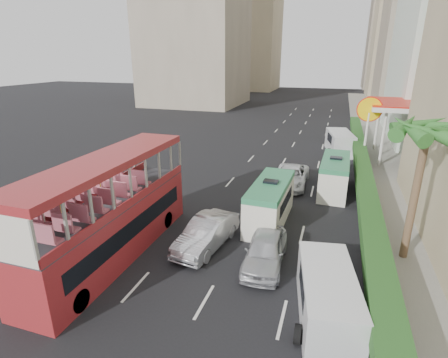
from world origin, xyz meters
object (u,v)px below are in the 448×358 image
at_px(minibus_far, 334,175).
at_px(car_silver_lane_a, 207,247).
at_px(double_decker_bus, 110,209).
at_px(palm_tree, 415,196).
at_px(shell_station, 403,132).
at_px(van_asset, 290,185).
at_px(car_silver_lane_b, 265,264).
at_px(panel_van_far, 340,142).
at_px(panel_van_near, 327,297).
at_px(minibus_near, 270,202).

bearing_deg(minibus_far, car_silver_lane_a, -119.06).
height_order(double_decker_bus, palm_tree, palm_tree).
bearing_deg(minibus_far, shell_station, 62.79).
bearing_deg(van_asset, minibus_far, -4.84).
distance_m(palm_tree, shell_station, 19.14).
relative_size(car_silver_lane_b, van_asset, 0.85).
bearing_deg(double_decker_bus, panel_van_far, 66.45).
distance_m(minibus_far, panel_van_near, 13.89).
distance_m(van_asset, minibus_far, 3.43).
bearing_deg(panel_van_far, car_silver_lane_a, -117.43).
bearing_deg(minibus_near, palm_tree, -14.52).
height_order(minibus_near, minibus_far, minibus_near).
xyz_separation_m(car_silver_lane_a, panel_van_far, (6.35, 21.96, 1.06)).
bearing_deg(palm_tree, car_silver_lane_b, -158.46).
height_order(minibus_near, panel_van_near, minibus_near).
relative_size(minibus_near, panel_van_near, 1.18).
xyz_separation_m(car_silver_lane_a, car_silver_lane_b, (3.25, -0.66, 0.00)).
bearing_deg(car_silver_lane_b, minibus_near, 96.08).
bearing_deg(minibus_near, minibus_far, 62.89).
bearing_deg(car_silver_lane_a, minibus_near, 65.25).
height_order(van_asset, panel_van_near, panel_van_near).
xyz_separation_m(car_silver_lane_a, panel_van_near, (6.20, -3.57, 0.96)).
relative_size(double_decker_bus, van_asset, 2.08).
xyz_separation_m(minibus_near, shell_station, (9.28, 16.93, 1.49)).
xyz_separation_m(minibus_near, panel_van_near, (3.64, -7.50, -0.29)).
height_order(double_decker_bus, minibus_near, double_decker_bus).
bearing_deg(palm_tree, panel_van_far, 99.33).
bearing_deg(shell_station, minibus_far, -118.66).
bearing_deg(minibus_far, palm_tree, -65.67).
height_order(van_asset, panel_van_far, panel_van_far).
relative_size(palm_tree, shell_station, 0.80).
distance_m(minibus_far, shell_station, 12.11).
bearing_deg(car_silver_lane_b, shell_station, 65.87).
bearing_deg(panel_van_near, shell_station, 67.45).
distance_m(van_asset, panel_van_near, 14.57).
xyz_separation_m(double_decker_bus, car_silver_lane_a, (4.15, 2.13, -2.53)).
distance_m(car_silver_lane_b, van_asset, 11.25).
distance_m(car_silver_lane_b, minibus_far, 11.41).
height_order(van_asset, shell_station, shell_station).
distance_m(car_silver_lane_a, minibus_near, 4.86).
distance_m(car_silver_lane_a, panel_van_near, 7.22).
bearing_deg(panel_van_near, double_decker_bus, 162.57).
height_order(panel_van_near, palm_tree, palm_tree).
relative_size(double_decker_bus, car_silver_lane_a, 2.31).
bearing_deg(panel_van_far, shell_station, -22.49).
height_order(double_decker_bus, shell_station, shell_station).
height_order(car_silver_lane_a, car_silver_lane_b, car_silver_lane_a).
height_order(car_silver_lane_a, palm_tree, palm_tree).
bearing_deg(palm_tree, minibus_near, 163.73).
xyz_separation_m(minibus_near, minibus_far, (3.52, 6.39, -0.01)).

